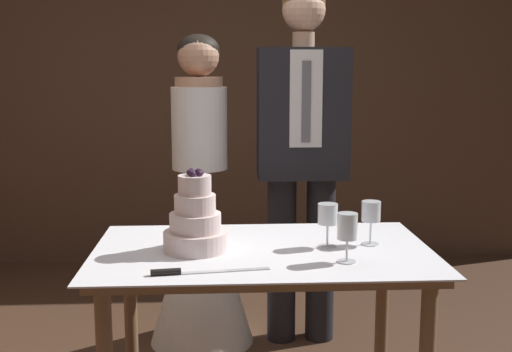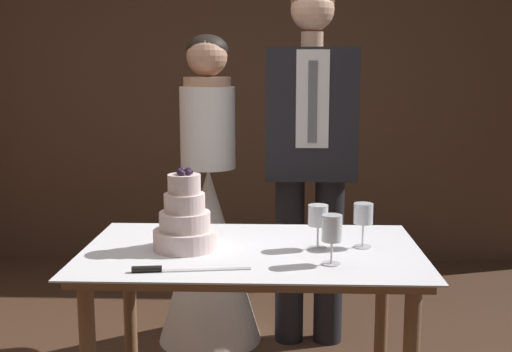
% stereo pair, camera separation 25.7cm
% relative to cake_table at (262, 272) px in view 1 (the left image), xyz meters
% --- Properties ---
extents(wall_back, '(5.00, 0.12, 2.79)m').
position_rel_cake_table_xyz_m(wall_back, '(-0.12, 2.39, 0.74)').
color(wall_back, '#513828').
rests_on(wall_back, ground_plane).
extents(cake_table, '(1.28, 0.79, 0.75)m').
position_rel_cake_table_xyz_m(cake_table, '(0.00, 0.00, 0.00)').
color(cake_table, brown).
rests_on(cake_table, ground_plane).
extents(tiered_cake, '(0.24, 0.24, 0.31)m').
position_rel_cake_table_xyz_m(tiered_cake, '(-0.25, -0.01, 0.20)').
color(tiered_cake, beige).
rests_on(tiered_cake, cake_table).
extents(cake_knife, '(0.40, 0.08, 0.02)m').
position_rel_cake_table_xyz_m(cake_knife, '(-0.27, -0.28, 0.10)').
color(cake_knife, silver).
rests_on(cake_knife, cake_table).
extents(wine_glass_near, '(0.07, 0.07, 0.17)m').
position_rel_cake_table_xyz_m(wine_glass_near, '(0.42, 0.04, 0.22)').
color(wine_glass_near, silver).
rests_on(wine_glass_near, cake_table).
extents(wine_glass_middle, '(0.08, 0.08, 0.17)m').
position_rel_cake_table_xyz_m(wine_glass_middle, '(0.25, 0.01, 0.21)').
color(wine_glass_middle, silver).
rests_on(wine_glass_middle, cake_table).
extents(wine_glass_far, '(0.07, 0.07, 0.18)m').
position_rel_cake_table_xyz_m(wine_glass_far, '(0.29, -0.18, 0.21)').
color(wine_glass_far, silver).
rests_on(wine_glass_far, cake_table).
extents(bride, '(0.54, 0.54, 1.59)m').
position_rel_cake_table_xyz_m(bride, '(-0.26, 0.88, -0.07)').
color(bride, white).
rests_on(bride, ground_plane).
extents(groom, '(0.45, 0.25, 1.82)m').
position_rel_cake_table_xyz_m(groom, '(0.26, 0.88, 0.38)').
color(groom, black).
rests_on(groom, ground_plane).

